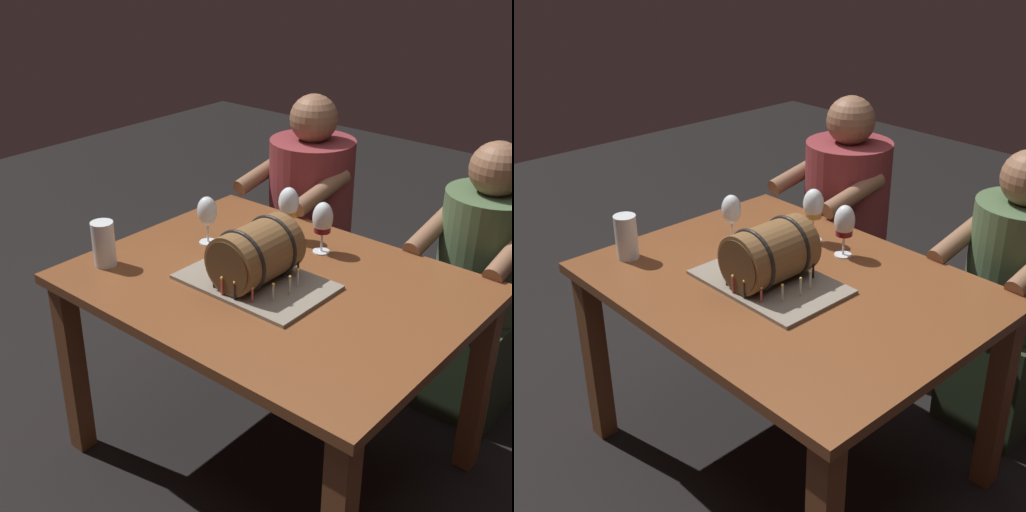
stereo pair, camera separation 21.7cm
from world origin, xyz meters
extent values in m
plane|color=black|center=(0.00, 0.00, 0.00)|extent=(8.00, 8.00, 0.00)
cube|color=brown|center=(0.00, 0.00, 0.72)|extent=(1.27, 0.98, 0.03)
cube|color=brown|center=(-0.58, -0.43, 0.35)|extent=(0.07, 0.07, 0.71)
cube|color=brown|center=(-0.58, 0.43, 0.35)|extent=(0.07, 0.07, 0.71)
cube|color=brown|center=(0.58, 0.43, 0.35)|extent=(0.07, 0.07, 0.71)
cube|color=gray|center=(-0.03, -0.05, 0.75)|extent=(0.48, 0.32, 0.01)
cylinder|color=brown|center=(-0.03, -0.05, 0.85)|extent=(0.19, 0.27, 0.19)
cylinder|color=#46301B|center=(-0.03, -0.19, 0.85)|extent=(0.17, 0.00, 0.17)
cylinder|color=#46301B|center=(-0.03, 0.09, 0.85)|extent=(0.17, 0.00, 0.17)
torus|color=black|center=(-0.03, -0.13, 0.85)|extent=(0.21, 0.01, 0.21)
torus|color=black|center=(-0.03, 0.02, 0.85)|extent=(0.21, 0.01, 0.21)
cylinder|color=silver|center=(0.11, -0.05, 0.78)|extent=(0.01, 0.01, 0.06)
sphere|color=#F9C64C|center=(0.11, -0.05, 0.81)|extent=(0.01, 0.01, 0.01)
cylinder|color=silver|center=(0.10, 0.00, 0.78)|extent=(0.01, 0.01, 0.06)
sphere|color=#F9C64C|center=(0.10, 0.00, 0.82)|extent=(0.01, 0.01, 0.01)
cylinder|color=black|center=(0.06, 0.06, 0.78)|extent=(0.01, 0.01, 0.06)
sphere|color=#F9C64C|center=(0.06, 0.06, 0.82)|extent=(0.01, 0.01, 0.01)
cylinder|color=silver|center=(0.01, 0.09, 0.78)|extent=(0.01, 0.01, 0.05)
sphere|color=#F9C64C|center=(0.01, 0.09, 0.81)|extent=(0.01, 0.01, 0.01)
cylinder|color=black|center=(-0.04, 0.09, 0.78)|extent=(0.01, 0.01, 0.05)
sphere|color=#F9C64C|center=(-0.04, 0.09, 0.81)|extent=(0.01, 0.01, 0.01)
cylinder|color=#EAD666|center=(-0.09, 0.08, 0.78)|extent=(0.01, 0.01, 0.05)
sphere|color=#F9C64C|center=(-0.09, 0.08, 0.81)|extent=(0.01, 0.01, 0.01)
cylinder|color=#EAD666|center=(-0.14, 0.04, 0.78)|extent=(0.01, 0.01, 0.05)
sphere|color=#F9C64C|center=(-0.14, 0.04, 0.81)|extent=(0.01, 0.01, 0.01)
cylinder|color=silver|center=(-0.17, -0.02, 0.78)|extent=(0.01, 0.01, 0.06)
sphere|color=#F9C64C|center=(-0.17, -0.02, 0.81)|extent=(0.01, 0.01, 0.01)
cylinder|color=#D64C47|center=(-0.17, -0.08, 0.78)|extent=(0.01, 0.01, 0.05)
sphere|color=#F9C64C|center=(-0.17, -0.08, 0.81)|extent=(0.01, 0.01, 0.01)
cylinder|color=silver|center=(-0.14, -0.14, 0.78)|extent=(0.01, 0.01, 0.05)
sphere|color=#F9C64C|center=(-0.14, -0.14, 0.81)|extent=(0.01, 0.01, 0.01)
cylinder|color=black|center=(-0.10, -0.18, 0.78)|extent=(0.01, 0.01, 0.05)
sphere|color=#F9C64C|center=(-0.10, -0.18, 0.81)|extent=(0.01, 0.01, 0.01)
cylinder|color=#D64C47|center=(-0.05, -0.20, 0.78)|extent=(0.01, 0.01, 0.05)
sphere|color=#F9C64C|center=(-0.05, -0.20, 0.81)|extent=(0.01, 0.01, 0.01)
cylinder|color=black|center=(0.01, -0.19, 0.78)|extent=(0.01, 0.01, 0.06)
sphere|color=#F9C64C|center=(0.01, -0.19, 0.81)|extent=(0.01, 0.01, 0.01)
cylinder|color=#D64C47|center=(0.06, -0.17, 0.77)|extent=(0.01, 0.01, 0.04)
sphere|color=#F9C64C|center=(0.06, -0.17, 0.80)|extent=(0.01, 0.01, 0.01)
cylinder|color=silver|center=(0.10, -0.12, 0.78)|extent=(0.01, 0.01, 0.05)
sphere|color=#F9C64C|center=(0.10, -0.12, 0.81)|extent=(0.01, 0.01, 0.01)
cylinder|color=white|center=(-0.17, 0.29, 0.74)|extent=(0.07, 0.07, 0.00)
cylinder|color=white|center=(-0.17, 0.29, 0.79)|extent=(0.01, 0.01, 0.09)
ellipsoid|color=white|center=(-0.17, 0.29, 0.89)|extent=(0.08, 0.08, 0.11)
cylinder|color=#C6842D|center=(-0.17, 0.29, 0.85)|extent=(0.06, 0.06, 0.04)
cylinder|color=white|center=(-0.01, 0.28, 0.74)|extent=(0.06, 0.06, 0.00)
cylinder|color=white|center=(-0.01, 0.28, 0.78)|extent=(0.01, 0.01, 0.07)
ellipsoid|color=white|center=(-0.01, 0.28, 0.87)|extent=(0.07, 0.07, 0.12)
cylinder|color=maroon|center=(-0.01, 0.28, 0.84)|extent=(0.06, 0.06, 0.03)
cylinder|color=white|center=(-0.37, 0.07, 0.74)|extent=(0.07, 0.07, 0.00)
cylinder|color=white|center=(-0.37, 0.07, 0.78)|extent=(0.01, 0.01, 0.07)
ellipsoid|color=white|center=(-0.37, 0.07, 0.87)|extent=(0.07, 0.07, 0.11)
cylinder|color=white|center=(-0.51, -0.29, 0.82)|extent=(0.08, 0.08, 0.16)
cylinder|color=#C6842D|center=(-0.51, -0.29, 0.81)|extent=(0.07, 0.07, 0.13)
cylinder|color=white|center=(-0.51, -0.29, 0.88)|extent=(0.07, 0.07, 0.01)
cube|color=#4C1B1E|center=(-0.40, 0.75, 0.23)|extent=(0.34, 0.32, 0.45)
cylinder|color=maroon|center=(-0.40, 0.75, 0.71)|extent=(0.40, 0.40, 0.52)
sphere|color=brown|center=(-0.40, 0.75, 1.06)|extent=(0.21, 0.21, 0.21)
cylinder|color=brown|center=(-0.24, 0.61, 0.82)|extent=(0.09, 0.31, 0.14)
cylinder|color=brown|center=(-0.58, 0.63, 0.82)|extent=(0.09, 0.31, 0.14)
cube|color=#2A3A24|center=(0.40, 0.75, 0.23)|extent=(0.34, 0.32, 0.45)
cylinder|color=#47603D|center=(0.40, 0.75, 0.69)|extent=(0.34, 0.34, 0.48)
cylinder|color=brown|center=(0.25, 0.62, 0.78)|extent=(0.08, 0.31, 0.14)
camera|label=1|loc=(1.24, -1.53, 1.80)|focal=47.58mm
camera|label=2|loc=(1.39, -1.38, 1.80)|focal=47.58mm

